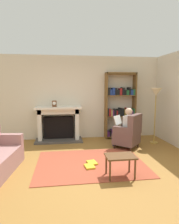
{
  "coord_description": "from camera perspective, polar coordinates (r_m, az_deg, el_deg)",
  "views": [
    {
      "loc": [
        -0.6,
        -3.78,
        1.74
      ],
      "look_at": [
        0.1,
        1.2,
        1.05
      ],
      "focal_mm": 30.73,
      "sensor_mm": 36.0,
      "label": 1
    }
  ],
  "objects": [
    {
      "name": "bookshelf",
      "position": [
        6.44,
        9.11,
        1.36
      ],
      "size": [
        1.01,
        0.32,
        2.17
      ],
      "color": "brown",
      "rests_on": "ground"
    },
    {
      "name": "side_wall_right",
      "position": [
        6.0,
        24.86,
        3.36
      ],
      "size": [
        0.1,
        5.2,
        2.7
      ],
      "primitive_type": "cube",
      "color": "beige",
      "rests_on": "ground"
    },
    {
      "name": "fireplace",
      "position": [
        6.19,
        -9.15,
        -3.09
      ],
      "size": [
        1.47,
        0.64,
        1.1
      ],
      "color": "#4C4742",
      "rests_on": "ground"
    },
    {
      "name": "mantel_clock",
      "position": [
        6.01,
        -10.42,
        2.43
      ],
      "size": [
        0.14,
        0.14,
        0.19
      ],
      "color": "brown",
      "rests_on": "fireplace"
    },
    {
      "name": "scattered_books",
      "position": [
        4.34,
        0.37,
        -15.36
      ],
      "size": [
        0.32,
        0.49,
        0.04
      ],
      "color": "gold",
      "rests_on": "area_rug"
    },
    {
      "name": "side_table",
      "position": [
        3.79,
        9.16,
        -13.58
      ],
      "size": [
        0.56,
        0.39,
        0.43
      ],
      "color": "brown",
      "rests_on": "ground"
    },
    {
      "name": "armchair_reading",
      "position": [
        5.49,
        11.6,
        -6.22
      ],
      "size": [
        0.89,
        0.89,
        0.97
      ],
      "rotation": [
        0.0,
        0.0,
        3.95
      ],
      "color": "#331E14",
      "rests_on": "ground"
    },
    {
      "name": "back_wall",
      "position": [
        6.37,
        -2.58,
        4.29
      ],
      "size": [
        5.6,
        0.1,
        2.7
      ],
      "primitive_type": "cube",
      "color": "beige",
      "rests_on": "ground"
    },
    {
      "name": "ground",
      "position": [
        4.2,
        0.95,
        -16.63
      ],
      "size": [
        14.0,
        14.0,
        0.0
      ],
      "primitive_type": "plane",
      "color": "olive"
    },
    {
      "name": "floor_lamp",
      "position": [
        6.04,
        19.15,
        4.29
      ],
      "size": [
        0.32,
        0.32,
        1.67
      ],
      "color": "#B7933F",
      "rests_on": "ground"
    },
    {
      "name": "seated_reader",
      "position": [
        5.49,
        10.54,
        -4.08
      ],
      "size": [
        0.59,
        0.58,
        1.14
      ],
      "rotation": [
        0.0,
        0.0,
        3.95
      ],
      "color": "silver",
      "rests_on": "ground"
    },
    {
      "name": "area_rug",
      "position": [
        4.47,
        0.34,
        -14.99
      ],
      "size": [
        2.4,
        1.8,
        0.01
      ],
      "primitive_type": "cube",
      "color": "#A2452E",
      "rests_on": "ground"
    }
  ]
}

